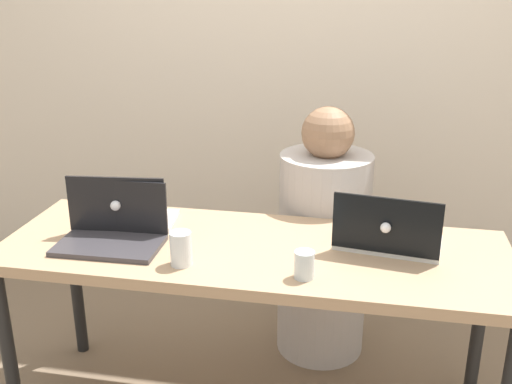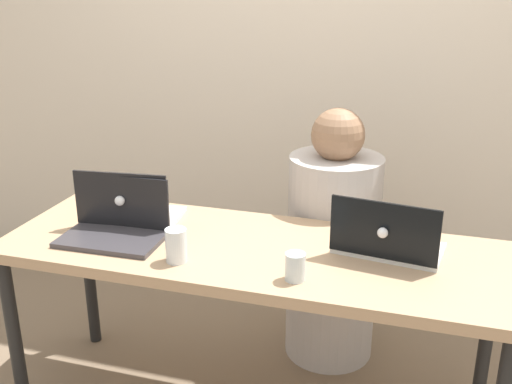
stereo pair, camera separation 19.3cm
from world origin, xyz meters
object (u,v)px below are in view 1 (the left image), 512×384
at_px(person_at_center, 323,248).
at_px(water_glass_right, 304,266).
at_px(laptop_back_left, 124,215).
at_px(laptop_front_left, 113,231).
at_px(laptop_back_right, 387,237).
at_px(water_glass_left, 181,251).

bearing_deg(person_at_center, water_glass_right, 78.52).
distance_m(person_at_center, laptop_back_left, 0.87).
height_order(person_at_center, laptop_back_left, person_at_center).
distance_m(person_at_center, laptop_front_left, 0.93).
bearing_deg(person_at_center, laptop_back_right, 109.26).
height_order(laptop_back_right, laptop_back_left, laptop_back_left).
bearing_deg(laptop_back_left, laptop_back_right, 173.21).
bearing_deg(laptop_back_left, laptop_front_left, 90.70).
relative_size(person_at_center, laptop_front_left, 3.04).
bearing_deg(water_glass_right, laptop_back_right, 45.46).
height_order(laptop_back_left, water_glass_right, laptop_back_left).
bearing_deg(water_glass_right, laptop_back_left, 159.05).
bearing_deg(water_glass_left, water_glass_right, -1.92).
relative_size(laptop_back_right, water_glass_left, 3.36).
distance_m(laptop_back_left, water_glass_right, 0.76).
bearing_deg(laptop_back_right, water_glass_left, 28.54).
relative_size(water_glass_right, water_glass_left, 0.78).
distance_m(person_at_center, water_glass_left, 0.83).
bearing_deg(laptop_front_left, laptop_back_left, 95.54).
xyz_separation_m(laptop_front_left, water_glass_left, (0.29, -0.11, 0.00)).
bearing_deg(laptop_front_left, laptop_back_right, 6.79).
xyz_separation_m(person_at_center, water_glass_right, (-0.01, -0.69, 0.25)).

